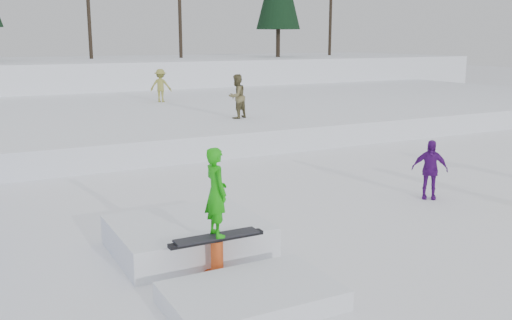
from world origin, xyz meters
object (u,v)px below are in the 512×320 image
walker_ygreen (161,86)px  jib_rail_feature (203,247)px  walker_olive (237,96)px  spectator_purple (430,169)px

walker_ygreen → jib_rail_feature: size_ratio=0.35×
walker_olive → spectator_purple: 9.54m
walker_olive → walker_ygreen: size_ratio=1.07×
walker_ygreen → jib_rail_feature: bearing=104.5°
walker_ygreen → spectator_purple: size_ratio=1.09×
jib_rail_feature → spectator_purple: bearing=11.2°
walker_olive → walker_ygreen: bearing=-107.4°
walker_olive → jib_rail_feature: bearing=37.9°
walker_olive → jib_rail_feature: (-5.85, -10.74, -1.32)m
walker_olive → spectator_purple: bearing=69.4°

